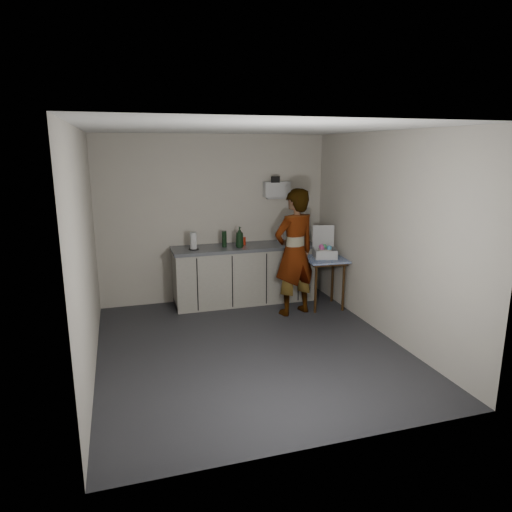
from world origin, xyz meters
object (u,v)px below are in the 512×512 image
object	(u,v)px
soap_bottle	(240,237)
dark_bottle	(224,239)
kitchen_counter	(245,276)
standing_man	(294,253)
soda_can	(244,241)
bakery_box	(325,250)
dish_rack	(290,239)
paper_towel	(193,241)
side_table	(325,265)

from	to	relation	value
soap_bottle	dark_bottle	size ratio (longest dim) A/B	1.29
kitchen_counter	dark_bottle	bearing A→B (deg)	-179.84
standing_man	dark_bottle	size ratio (longest dim) A/B	7.40
soda_can	kitchen_counter	bearing A→B (deg)	-95.89
bakery_box	soda_can	bearing A→B (deg)	166.95
kitchen_counter	standing_man	world-z (taller)	standing_man
standing_man	dish_rack	xyz separation A→B (m)	(0.21, 0.74, 0.04)
dark_bottle	paper_towel	bearing A→B (deg)	-174.21
soap_bottle	paper_towel	distance (m)	0.70
kitchen_counter	bakery_box	world-z (taller)	bakery_box
soda_can	dark_bottle	world-z (taller)	dark_bottle
soda_can	bakery_box	bearing A→B (deg)	-27.64
kitchen_counter	soda_can	world-z (taller)	soda_can
kitchen_counter	standing_man	size ratio (longest dim) A/B	1.21
side_table	standing_man	size ratio (longest dim) A/B	0.42
dark_bottle	side_table	bearing A→B (deg)	-22.89
side_table	standing_man	bearing A→B (deg)	-163.10
standing_man	dish_rack	world-z (taller)	standing_man
dish_rack	side_table	bearing A→B (deg)	-61.69
side_table	soda_can	world-z (taller)	soda_can
paper_towel	dish_rack	distance (m)	1.57
side_table	soap_bottle	xyz separation A→B (m)	(-1.20, 0.49, 0.40)
paper_towel	dish_rack	bearing A→B (deg)	2.62
dish_rack	soda_can	bearing A→B (deg)	177.09
side_table	soda_can	xyz separation A→B (m)	(-1.09, 0.66, 0.30)
soap_bottle	soda_can	bearing A→B (deg)	56.77
kitchen_counter	dish_rack	size ratio (longest dim) A/B	6.25
soap_bottle	bakery_box	distance (m)	1.31
side_table	paper_towel	world-z (taller)	paper_towel
dark_bottle	dish_rack	bearing A→B (deg)	1.21
soap_bottle	dark_bottle	bearing A→B (deg)	153.71
kitchen_counter	paper_towel	size ratio (longest dim) A/B	8.50
side_table	dish_rack	distance (m)	0.77
dark_bottle	paper_towel	world-z (taller)	paper_towel
paper_towel	bakery_box	bearing A→B (deg)	-13.85
kitchen_counter	bakery_box	distance (m)	1.32
kitchen_counter	soda_can	xyz separation A→B (m)	(0.01, 0.06, 0.55)
paper_towel	dish_rack	size ratio (longest dim) A/B	0.74
side_table	paper_towel	xyz separation A→B (m)	(-1.90, 0.55, 0.37)
kitchen_counter	paper_towel	world-z (taller)	paper_towel
side_table	soap_bottle	world-z (taller)	soap_bottle
paper_towel	bakery_box	distance (m)	1.99
kitchen_counter	dish_rack	distance (m)	0.94
soap_bottle	dark_bottle	xyz separation A→B (m)	(-0.22, 0.11, -0.04)
soda_can	paper_towel	size ratio (longest dim) A/B	0.47
soap_bottle	paper_towel	xyz separation A→B (m)	(-0.70, 0.06, -0.04)
standing_man	bakery_box	distance (m)	0.61
side_table	soap_bottle	size ratio (longest dim) A/B	2.40
kitchen_counter	side_table	distance (m)	1.28
paper_towel	dish_rack	xyz separation A→B (m)	(1.57, 0.07, -0.07)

